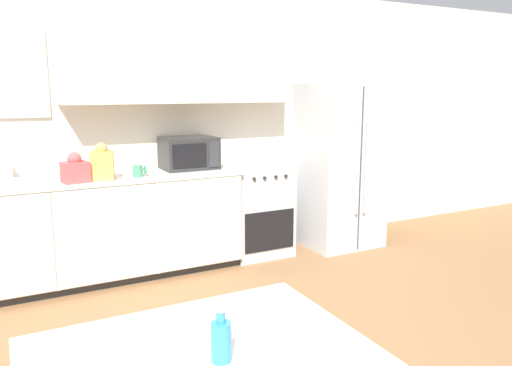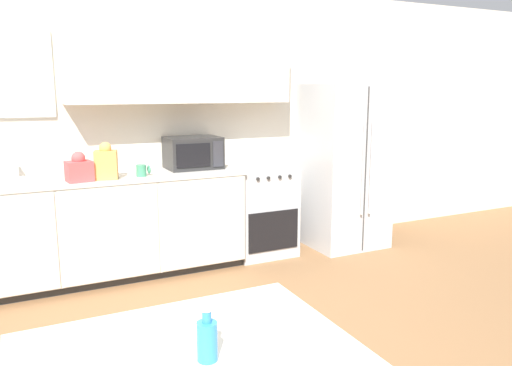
{
  "view_description": "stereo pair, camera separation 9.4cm",
  "coord_description": "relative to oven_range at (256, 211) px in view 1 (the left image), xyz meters",
  "views": [
    {
      "loc": [
        -1.11,
        -2.43,
        1.69
      ],
      "look_at": [
        0.44,
        0.58,
        1.05
      ],
      "focal_mm": 35.0,
      "sensor_mm": 36.0,
      "label": 1
    },
    {
      "loc": [
        -1.03,
        -2.47,
        1.69
      ],
      "look_at": [
        0.44,
        0.58,
        1.05
      ],
      "focal_mm": 35.0,
      "sensor_mm": 36.0,
      "label": 2
    }
  ],
  "objects": [
    {
      "name": "coffee_mug",
      "position": [
        -1.24,
        -0.16,
        0.54
      ],
      "size": [
        0.12,
        0.09,
        0.1
      ],
      "color": "#3F8C66",
      "rests_on": "kitchen_counter"
    },
    {
      "name": "grocery_bag_0",
      "position": [
        -1.54,
        -0.17,
        0.63
      ],
      "size": [
        0.22,
        0.2,
        0.32
      ],
      "rotation": [
        0.0,
        0.0,
        -0.24
      ],
      "color": "#DB994C",
      "rests_on": "kitchen_counter"
    },
    {
      "name": "kitchen_sink",
      "position": [
        -2.29,
        -0.01,
        0.5
      ],
      "size": [
        0.65,
        0.42,
        0.24
      ],
      "color": "#B7BABC",
      "rests_on": "kitchen_counter"
    },
    {
      "name": "refrigerator",
      "position": [
        0.96,
        -0.09,
        0.42
      ],
      "size": [
        0.79,
        0.8,
        1.74
      ],
      "color": "silver",
      "rests_on": "ground_plane"
    },
    {
      "name": "kitchen_counter",
      "position": [
        -1.56,
        -0.02,
        0.02
      ],
      "size": [
        2.5,
        0.64,
        0.93
      ],
      "color": "#333333",
      "rests_on": "ground_plane"
    },
    {
      "name": "microwave",
      "position": [
        -0.69,
        0.07,
        0.64
      ],
      "size": [
        0.51,
        0.39,
        0.3
      ],
      "color": "#282828",
      "rests_on": "kitchen_counter"
    },
    {
      "name": "oven_range",
      "position": [
        0.0,
        0.0,
        0.0
      ],
      "size": [
        0.62,
        0.6,
        0.9
      ],
      "color": "#B7BABC",
      "rests_on": "ground_plane"
    },
    {
      "name": "grocery_bag_1",
      "position": [
        -1.76,
        -0.18,
        0.59
      ],
      "size": [
        0.23,
        0.2,
        0.25
      ],
      "rotation": [
        0.0,
        0.0,
        0.15
      ],
      "color": "#D14C4C",
      "rests_on": "kitchen_counter"
    },
    {
      "name": "drink_bottle",
      "position": [
        -1.67,
        -2.95,
        0.38
      ],
      "size": [
        0.07,
        0.07,
        0.2
      ],
      "color": "#338CD8",
      "rests_on": "dining_table"
    },
    {
      "name": "wall_back",
      "position": [
        -1.11,
        0.28,
        1.02
      ],
      "size": [
        12.0,
        0.38,
        2.7
      ],
      "color": "beige",
      "rests_on": "ground_plane"
    }
  ]
}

